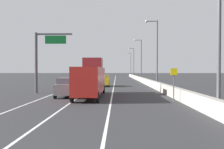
# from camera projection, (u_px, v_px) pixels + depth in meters

# --- Properties ---
(ground_plane) EXTENTS (320.00, 320.00, 0.00)m
(ground_plane) POSITION_uv_depth(u_px,v_px,m) (110.00, 80.00, 68.67)
(ground_plane) COLOR #2D2D30
(lane_stripe_left) EXTENTS (0.16, 130.00, 0.00)m
(lane_stripe_left) POSITION_uv_depth(u_px,v_px,m) (88.00, 81.00, 59.79)
(lane_stripe_left) COLOR silver
(lane_stripe_left) RESTS_ON ground_plane
(lane_stripe_center) EXTENTS (0.16, 130.00, 0.00)m
(lane_stripe_center) POSITION_uv_depth(u_px,v_px,m) (101.00, 81.00, 59.71)
(lane_stripe_center) COLOR silver
(lane_stripe_center) RESTS_ON ground_plane
(lane_stripe_right) EXTENTS (0.16, 130.00, 0.00)m
(lane_stripe_right) POSITION_uv_depth(u_px,v_px,m) (115.00, 81.00, 59.64)
(lane_stripe_right) COLOR silver
(lane_stripe_right) RESTS_ON ground_plane
(jersey_barrier_right) EXTENTS (0.60, 120.00, 1.10)m
(jersey_barrier_right) POSITION_uv_depth(u_px,v_px,m) (147.00, 82.00, 44.50)
(jersey_barrier_right) COLOR #9E998E
(jersey_barrier_right) RESTS_ON ground_plane
(overhead_sign_gantry) EXTENTS (4.68, 0.36, 7.50)m
(overhead_sign_gantry) POSITION_uv_depth(u_px,v_px,m) (42.00, 55.00, 28.22)
(overhead_sign_gantry) COLOR #47474C
(overhead_sign_gantry) RESTS_ON ground_plane
(speed_advisory_sign) EXTENTS (0.60, 0.11, 3.00)m
(speed_advisory_sign) POSITION_uv_depth(u_px,v_px,m) (174.00, 82.00, 20.15)
(speed_advisory_sign) COLOR #4C4C51
(speed_advisory_sign) RESTS_ON ground_plane
(lamp_post_right_near) EXTENTS (2.14, 0.44, 11.24)m
(lamp_post_right_near) POSITION_uv_depth(u_px,v_px,m) (215.00, 14.00, 14.28)
(lamp_post_right_near) COLOR #4C4C51
(lamp_post_right_near) RESTS_ON ground_plane
(lamp_post_right_second) EXTENTS (2.14, 0.44, 11.24)m
(lamp_post_right_second) POSITION_uv_depth(u_px,v_px,m) (156.00, 49.00, 38.11)
(lamp_post_right_second) COLOR #4C4C51
(lamp_post_right_second) RESTS_ON ground_plane
(lamp_post_right_third) EXTENTS (2.14, 0.44, 11.24)m
(lamp_post_right_third) POSITION_uv_depth(u_px,v_px,m) (140.00, 57.00, 61.96)
(lamp_post_right_third) COLOR #4C4C51
(lamp_post_right_third) RESTS_ON ground_plane
(lamp_post_right_fourth) EXTENTS (2.14, 0.44, 11.24)m
(lamp_post_right_fourth) POSITION_uv_depth(u_px,v_px,m) (133.00, 61.00, 85.80)
(lamp_post_right_fourth) COLOR #4C4C51
(lamp_post_right_fourth) RESTS_ON ground_plane
(lamp_post_right_fifth) EXTENTS (2.14, 0.44, 11.24)m
(lamp_post_right_fifth) POSITION_uv_depth(u_px,v_px,m) (130.00, 63.00, 109.64)
(lamp_post_right_fifth) COLOR #4C4C51
(lamp_post_right_fifth) RESTS_ON ground_plane
(car_gray_0) EXTENTS (1.95, 4.41, 2.02)m
(car_gray_0) POSITION_uv_depth(u_px,v_px,m) (67.00, 87.00, 24.24)
(car_gray_0) COLOR slate
(car_gray_0) RESTS_ON ground_plane
(car_yellow_1) EXTENTS (1.96, 4.42, 2.05)m
(car_yellow_1) POSITION_uv_depth(u_px,v_px,m) (104.00, 81.00, 39.99)
(car_yellow_1) COLOR gold
(car_yellow_1) RESTS_ON ground_plane
(car_black_2) EXTENTS (1.94, 4.61, 1.92)m
(car_black_2) POSITION_uv_depth(u_px,v_px,m) (80.00, 78.00, 53.61)
(car_black_2) COLOR black
(car_black_2) RESTS_ON ground_plane
(box_truck) EXTENTS (2.52, 9.88, 4.23)m
(box_truck) POSITION_uv_depth(u_px,v_px,m) (91.00, 79.00, 24.13)
(box_truck) COLOR #A51E19
(box_truck) RESTS_ON ground_plane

